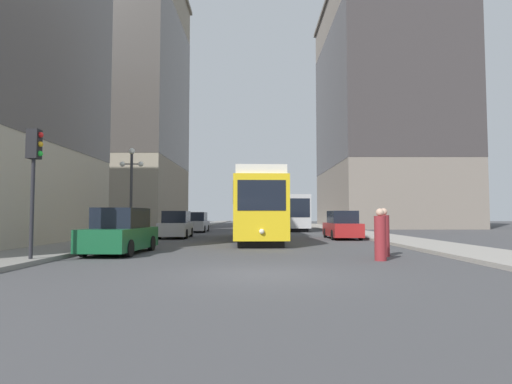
# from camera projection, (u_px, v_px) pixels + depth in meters

# --- Properties ---
(ground_plane) EXTENTS (200.00, 200.00, 0.00)m
(ground_plane) POSITION_uv_depth(u_px,v_px,m) (258.00, 274.00, 10.75)
(ground_plane) COLOR #424244
(sidewalk_left) EXTENTS (3.17, 120.00, 0.15)m
(sidewalk_left) POSITION_uv_depth(u_px,v_px,m) (187.00, 227.00, 50.67)
(sidewalk_left) COLOR gray
(sidewalk_left) RESTS_ON ground
(sidewalk_right) EXTENTS (3.17, 120.00, 0.15)m
(sidewalk_right) POSITION_uv_depth(u_px,v_px,m) (324.00, 227.00, 50.71)
(sidewalk_right) COLOR gray
(sidewalk_right) RESTS_ON ground
(streetcar) EXTENTS (3.16, 14.25, 3.89)m
(streetcar) POSITION_uv_depth(u_px,v_px,m) (255.00, 206.00, 25.83)
(streetcar) COLOR black
(streetcar) RESTS_ON ground
(transit_bus) EXTENTS (2.97, 11.32, 3.45)m
(transit_bus) POSITION_uv_depth(u_px,v_px,m) (289.00, 211.00, 42.81)
(transit_bus) COLOR black
(transit_bus) RESTS_ON ground
(parked_car_left_near) EXTENTS (2.01, 4.67, 1.82)m
(parked_car_left_near) POSITION_uv_depth(u_px,v_px,m) (175.00, 225.00, 28.21)
(parked_car_left_near) COLOR black
(parked_car_left_near) RESTS_ON ground
(parked_car_left_mid) EXTENTS (2.02, 4.59, 1.82)m
(parked_car_left_mid) POSITION_uv_depth(u_px,v_px,m) (120.00, 232.00, 16.61)
(parked_car_left_mid) COLOR black
(parked_car_left_mid) RESTS_ON ground
(parked_car_right_far) EXTENTS (1.91, 4.73, 1.82)m
(parked_car_right_far) POSITION_uv_depth(u_px,v_px,m) (341.00, 226.00, 27.02)
(parked_car_right_far) COLOR black
(parked_car_right_far) RESTS_ON ground
(parked_car_left_far) EXTENTS (1.90, 4.74, 1.82)m
(parked_car_left_far) POSITION_uv_depth(u_px,v_px,m) (196.00, 223.00, 38.06)
(parked_car_left_far) COLOR black
(parked_car_left_far) RESTS_ON ground
(pedestrian_crossing_near) EXTENTS (0.39, 0.39, 1.76)m
(pedestrian_crossing_near) POSITION_uv_depth(u_px,v_px,m) (379.00, 236.00, 13.96)
(pedestrian_crossing_near) COLOR maroon
(pedestrian_crossing_near) RESTS_ON ground
(pedestrian_crossing_far) EXTENTS (0.40, 0.40, 1.79)m
(pedestrian_crossing_far) POSITION_uv_depth(u_px,v_px,m) (383.00, 234.00, 15.41)
(pedestrian_crossing_far) COLOR maroon
(pedestrian_crossing_far) RESTS_ON ground
(traffic_light_near_left) EXTENTS (0.47, 0.36, 4.13)m
(traffic_light_near_left) POSITION_uv_depth(u_px,v_px,m) (33.00, 159.00, 13.25)
(traffic_light_near_left) COLOR #232328
(traffic_light_near_left) RESTS_ON sidewalk_left
(lamp_post_left_near) EXTENTS (1.41, 0.36, 5.34)m
(lamp_post_left_near) POSITION_uv_depth(u_px,v_px,m) (130.00, 179.00, 24.33)
(lamp_post_left_near) COLOR #333338
(lamp_post_left_near) RESTS_ON sidewalk_left
(building_left_corner) EXTENTS (12.13, 19.33, 32.15)m
(building_left_corner) POSITION_uv_depth(u_px,v_px,m) (130.00, 95.00, 51.89)
(building_left_corner) COLOR gray
(building_left_corner) RESTS_ON ground
(building_right_corner) EXTENTS (15.85, 24.08, 32.15)m
(building_right_corner) POSITION_uv_depth(u_px,v_px,m) (382.00, 107.00, 57.44)
(building_right_corner) COLOR slate
(building_right_corner) RESTS_ON ground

